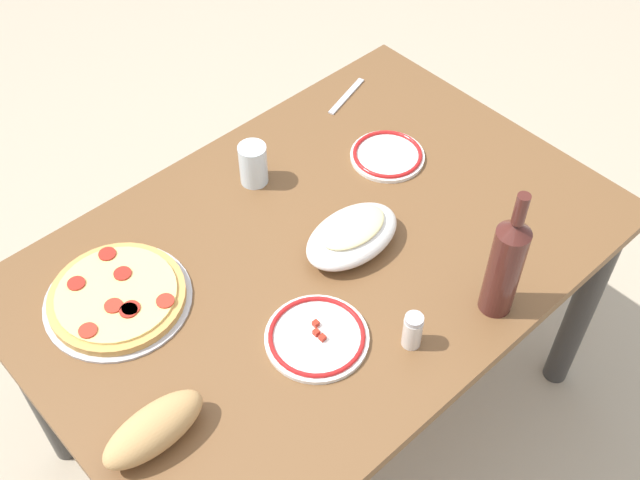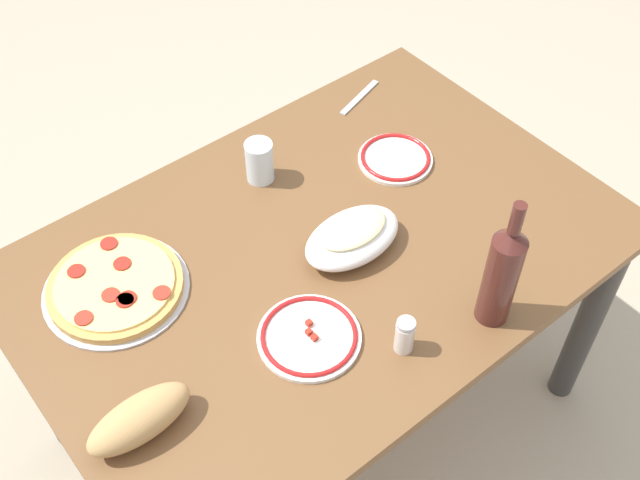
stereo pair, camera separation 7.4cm
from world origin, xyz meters
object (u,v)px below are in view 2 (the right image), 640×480
at_px(pepperoni_pizza, 115,287).
at_px(side_plate_far, 309,337).
at_px(side_plate_near, 395,158).
at_px(baked_pasta_dish, 352,236).
at_px(water_glass, 259,161).
at_px(spice_shaker, 405,335).
at_px(bread_loaf, 139,419).
at_px(wine_bottle, 502,274).
at_px(dining_table, 320,280).

relative_size(pepperoni_pizza, side_plate_far, 1.47).
height_order(side_plate_near, side_plate_far, side_plate_far).
height_order(baked_pasta_dish, water_glass, water_glass).
height_order(side_plate_far, spice_shaker, spice_shaker).
relative_size(water_glass, bread_loaf, 0.51).
bearing_deg(wine_bottle, dining_table, 114.23).
bearing_deg(baked_pasta_dish, pepperoni_pizza, 154.53).
height_order(bread_loaf, spice_shaker, spice_shaker).
bearing_deg(water_glass, side_plate_far, -114.42).
xyz_separation_m(baked_pasta_dish, wine_bottle, (0.11, -0.32, 0.09)).
height_order(wine_bottle, bread_loaf, wine_bottle).
distance_m(water_glass, side_plate_far, 0.49).
relative_size(pepperoni_pizza, side_plate_near, 1.69).
height_order(baked_pasta_dish, side_plate_far, baked_pasta_dish).
height_order(water_glass, spice_shaker, water_glass).
relative_size(pepperoni_pizza, bread_loaf, 1.49).
relative_size(wine_bottle, side_plate_near, 1.77).
relative_size(dining_table, wine_bottle, 4.07).
bearing_deg(dining_table, water_glass, 83.23).
height_order(dining_table, side_plate_far, side_plate_far).
height_order(wine_bottle, water_glass, wine_bottle).
relative_size(pepperoni_pizza, spice_shaker, 3.61).
bearing_deg(dining_table, pepperoni_pizza, 156.29).
relative_size(baked_pasta_dish, wine_bottle, 0.73).
bearing_deg(water_glass, bread_loaf, -144.35).
height_order(baked_pasta_dish, wine_bottle, wine_bottle).
xyz_separation_m(water_glass, spice_shaker, (-0.07, -0.58, -0.01)).
relative_size(water_glass, side_plate_far, 0.50).
bearing_deg(side_plate_far, pepperoni_pizza, 124.38).
bearing_deg(pepperoni_pizza, spice_shaker, -52.40).
xyz_separation_m(side_plate_far, spice_shaker, (0.13, -0.14, 0.03)).
height_order(pepperoni_pizza, wine_bottle, wine_bottle).
relative_size(dining_table, pepperoni_pizza, 4.26).
distance_m(pepperoni_pizza, wine_bottle, 0.81).
distance_m(baked_pasta_dish, side_plate_far, 0.27).
xyz_separation_m(pepperoni_pizza, spice_shaker, (0.38, -0.49, 0.03)).
bearing_deg(side_plate_far, side_plate_near, 29.60).
bearing_deg(spice_shaker, water_glass, 83.41).
xyz_separation_m(pepperoni_pizza, side_plate_near, (0.74, -0.07, -0.01)).
relative_size(dining_table, bread_loaf, 6.34).
bearing_deg(side_plate_far, baked_pasta_dish, 30.20).
distance_m(water_glass, bread_loaf, 0.70).
distance_m(dining_table, side_plate_far, 0.27).
height_order(water_glass, bread_loaf, water_glass).
bearing_deg(water_glass, pepperoni_pizza, -168.85).
xyz_separation_m(wine_bottle, side_plate_near, (0.16, 0.47, -0.13)).
relative_size(bread_loaf, spice_shaker, 2.43).
xyz_separation_m(wine_bottle, spice_shaker, (-0.20, 0.05, -0.09)).
relative_size(water_glass, side_plate_near, 0.58).
bearing_deg(side_plate_near, side_plate_far, -150.40).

